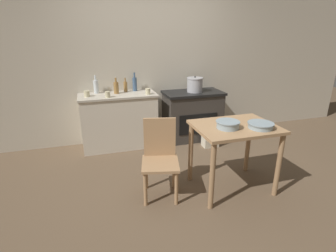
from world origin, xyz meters
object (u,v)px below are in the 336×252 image
work_table (234,137)px  bottle_far_left (96,86)px  bottle_left (135,84)px  stock_pot (195,85)px  stove (192,115)px  cup_center (108,95)px  bottle_mid_left (125,86)px  chair (160,156)px  cup_mid_right (87,94)px  bottle_center_left (116,87)px  mixing_bowl_large (228,124)px  flour_sack (210,136)px  mixing_bowl_small (261,125)px  cup_center_right (148,91)px

work_table → bottle_far_left: bearing=128.4°
bottle_far_left → bottle_left: size_ratio=0.94×
stock_pot → stove: bearing=141.5°
bottle_far_left → cup_center: bottle_far_left is taller
bottle_mid_left → cup_center: (-0.31, -0.33, -0.04)m
work_table → cup_center: 1.94m
work_table → cup_center: cup_center is taller
chair → cup_mid_right: size_ratio=10.03×
bottle_center_left → cup_center: size_ratio=2.81×
work_table → mixing_bowl_large: size_ratio=3.52×
chair → cup_center: (-0.44, 1.30, 0.45)m
stove → bottle_mid_left: size_ratio=4.44×
mixing_bowl_large → cup_mid_right: cup_mid_right is taller
flour_sack → mixing_bowl_large: bearing=-108.9°
mixing_bowl_small → bottle_center_left: bottle_center_left is taller
stove → stock_pot: 0.53m
flour_sack → stock_pot: 0.88m
mixing_bowl_large → bottle_center_left: (-0.99, 1.72, 0.12)m
mixing_bowl_large → cup_center: size_ratio=2.92×
bottle_far_left → stock_pot: bearing=-7.3°
stove → cup_center: (-1.41, -0.16, 0.49)m
work_table → bottle_left: bottle_left is taller
cup_center_right → chair: bearing=-97.4°
bottle_far_left → bottle_mid_left: bearing=-1.9°
cup_center → flour_sack: bearing=-10.1°
cup_center → bottle_mid_left: bearing=46.5°
mixing_bowl_small → bottle_left: bottle_left is taller
bottle_far_left → cup_center: 0.38m
stock_pot → bottle_left: 0.99m
flour_sack → bottle_left: size_ratio=1.26×
stove → chair: 1.75m
bottle_far_left → bottle_center_left: (0.30, -0.11, -0.01)m
flour_sack → bottle_center_left: bearing=160.2°
bottle_left → cup_center_right: 0.35m
bottle_center_left → bottle_far_left: bearing=159.4°
mixing_bowl_large → bottle_mid_left: size_ratio=1.16×
work_table → cup_center_right: bearing=114.1°
mixing_bowl_large → cup_mid_right: bearing=131.2°
stove → bottle_center_left: (-1.26, 0.07, 0.54)m
mixing_bowl_small → bottle_far_left: 2.53m
work_table → mixing_bowl_small: 0.31m
cup_center_right → cup_mid_right: (-0.90, 0.11, -0.00)m
work_table → mixing_bowl_small: size_ratio=3.24×
cup_center_right → bottle_far_left: bearing=157.7°
mixing_bowl_small → bottle_mid_left: bearing=121.4°
stove → chair: chair is taller
bottle_mid_left → cup_mid_right: (-0.60, -0.18, -0.04)m
bottle_left → mixing_bowl_large: bearing=-69.6°
bottle_mid_left → bottle_center_left: 0.18m
bottle_center_left → cup_center_right: bearing=-23.4°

